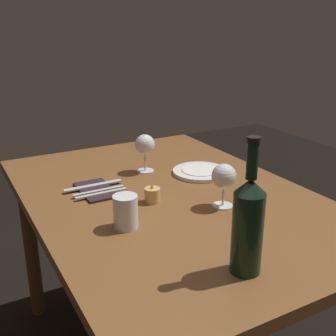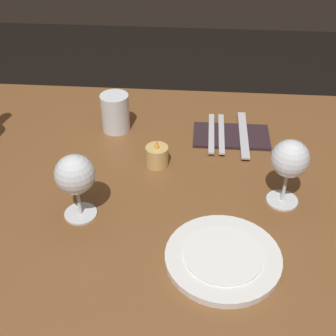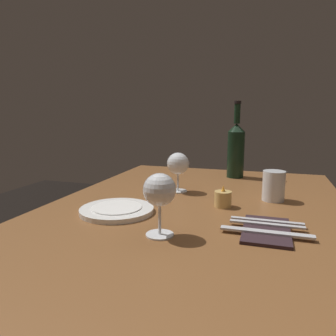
{
  "view_description": "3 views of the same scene",
  "coord_description": "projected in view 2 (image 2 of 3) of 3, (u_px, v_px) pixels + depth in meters",
  "views": [
    {
      "loc": [
        -1.15,
        0.64,
        1.31
      ],
      "look_at": [
        -0.0,
        0.01,
        0.84
      ],
      "focal_mm": 45.01,
      "sensor_mm": 36.0,
      "label": 1
    },
    {
      "loc": [
        0.07,
        -0.78,
        1.38
      ],
      "look_at": [
        0.01,
        -0.08,
        0.85
      ],
      "focal_mm": 49.34,
      "sensor_mm": 36.0,
      "label": 2
    },
    {
      "loc": [
        0.92,
        0.2,
        1.03
      ],
      "look_at": [
        -0.03,
        -0.1,
        0.85
      ],
      "focal_mm": 34.14,
      "sensor_mm": 36.0,
      "label": 3
    }
  ],
  "objects": [
    {
      "name": "dinner_plate",
      "position": [
        223.0,
        257.0,
        0.83
      ],
      "size": [
        0.21,
        0.21,
        0.02
      ],
      "color": "white",
      "rests_on": "dining_table"
    },
    {
      "name": "water_tumbler",
      "position": [
        115.0,
        114.0,
        1.17
      ],
      "size": [
        0.07,
        0.07,
        0.1
      ],
      "color": "white",
      "rests_on": "dining_table"
    },
    {
      "name": "wine_glass_right",
      "position": [
        75.0,
        176.0,
        0.88
      ],
      "size": [
        0.08,
        0.08,
        0.14
      ],
      "color": "white",
      "rests_on": "dining_table"
    },
    {
      "name": "wine_glass_left",
      "position": [
        290.0,
        160.0,
        0.9
      ],
      "size": [
        0.08,
        0.08,
        0.15
      ],
      "color": "white",
      "rests_on": "dining_table"
    },
    {
      "name": "table_knife",
      "position": [
        243.0,
        134.0,
        1.15
      ],
      "size": [
        0.02,
        0.21,
        0.0
      ],
      "color": "silver",
      "rests_on": "folded_napkin"
    },
    {
      "name": "fork_outer",
      "position": [
        211.0,
        133.0,
        1.16
      ],
      "size": [
        0.01,
        0.18,
        0.0
      ],
      "color": "silver",
      "rests_on": "folded_napkin"
    },
    {
      "name": "folded_napkin",
      "position": [
        231.0,
        136.0,
        1.16
      ],
      "size": [
        0.19,
        0.11,
        0.01
      ],
      "color": "#2D1E23",
      "rests_on": "dining_table"
    },
    {
      "name": "dining_table",
      "position": [
        166.0,
        216.0,
        1.06
      ],
      "size": [
        1.3,
        0.9,
        0.74
      ],
      "color": "brown",
      "rests_on": "ground"
    },
    {
      "name": "votive_candle",
      "position": [
        157.0,
        156.0,
        1.06
      ],
      "size": [
        0.05,
        0.05,
        0.07
      ],
      "color": "#DBB266",
      "rests_on": "dining_table"
    },
    {
      "name": "fork_inner",
      "position": [
        221.0,
        133.0,
        1.16
      ],
      "size": [
        0.01,
        0.18,
        0.0
      ],
      "color": "silver",
      "rests_on": "folded_napkin"
    }
  ]
}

